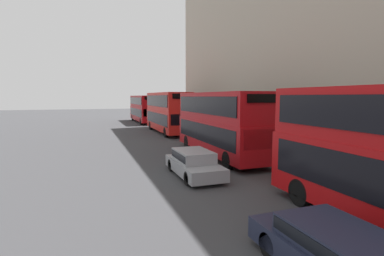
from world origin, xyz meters
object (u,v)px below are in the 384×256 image
at_px(car_dark_sedan, 344,256).
at_px(car_hatchback, 194,162).
at_px(bus_trailing, 144,108).
at_px(bus_third_in_queue, 168,111).
at_px(bus_second_in_queue, 220,121).

distance_m(car_dark_sedan, car_hatchback, 9.29).
bearing_deg(car_dark_sedan, bus_trailing, 85.33).
xyz_separation_m(bus_third_in_queue, car_hatchback, (-3.40, -17.93, -1.73)).
bearing_deg(bus_second_in_queue, car_hatchback, -128.93).
relative_size(bus_trailing, car_hatchback, 2.60).
relative_size(bus_trailing, car_dark_sedan, 2.42).
distance_m(bus_trailing, car_dark_sedan, 41.76).
bearing_deg(bus_third_in_queue, bus_trailing, 90.00).
bearing_deg(car_hatchback, car_dark_sedan, -90.00).
bearing_deg(car_dark_sedan, car_hatchback, 90.00).
relative_size(bus_second_in_queue, bus_third_in_queue, 0.97).
bearing_deg(bus_third_in_queue, bus_second_in_queue, -90.00).
distance_m(bus_third_in_queue, car_dark_sedan, 27.49).
relative_size(bus_third_in_queue, car_dark_sedan, 2.21).
height_order(bus_second_in_queue, bus_third_in_queue, bus_third_in_queue).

